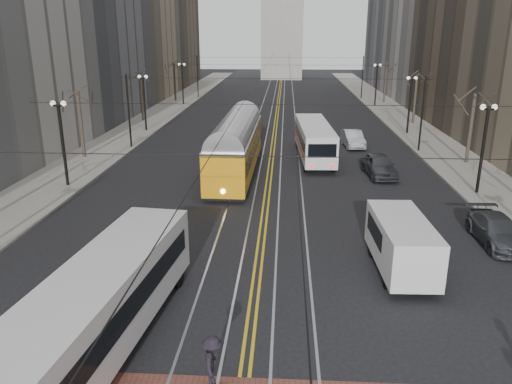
# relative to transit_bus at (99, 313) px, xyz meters

# --- Properties ---
(ground) EXTENTS (260.00, 260.00, 0.00)m
(ground) POSITION_rel_transit_bus_xyz_m (4.82, 0.00, -1.49)
(ground) COLOR black
(ground) RESTS_ON ground
(sidewalk_left) EXTENTS (5.00, 140.00, 0.15)m
(sidewalk_left) POSITION_rel_transit_bus_xyz_m (-10.18, 45.00, -1.41)
(sidewalk_left) COLOR gray
(sidewalk_left) RESTS_ON ground
(sidewalk_right) EXTENTS (5.00, 140.00, 0.15)m
(sidewalk_right) POSITION_rel_transit_bus_xyz_m (19.82, 45.00, -1.41)
(sidewalk_right) COLOR gray
(sidewalk_right) RESTS_ON ground
(streetcar_rails) EXTENTS (4.80, 130.00, 0.02)m
(streetcar_rails) POSITION_rel_transit_bus_xyz_m (4.82, 45.00, -1.48)
(streetcar_rails) COLOR gray
(streetcar_rails) RESTS_ON ground
(centre_lines) EXTENTS (0.42, 130.00, 0.01)m
(centre_lines) POSITION_rel_transit_bus_xyz_m (4.82, 45.00, -1.48)
(centre_lines) COLOR gold
(centre_lines) RESTS_ON ground
(lamp_posts) EXTENTS (27.60, 57.20, 5.60)m
(lamp_posts) POSITION_rel_transit_bus_xyz_m (4.82, 28.75, 1.31)
(lamp_posts) COLOR black
(lamp_posts) RESTS_ON ground
(street_trees) EXTENTS (31.68, 53.28, 5.60)m
(street_trees) POSITION_rel_transit_bus_xyz_m (4.82, 35.25, 1.31)
(street_trees) COLOR #382D23
(street_trees) RESTS_ON ground
(trolley_wires) EXTENTS (25.96, 120.00, 6.60)m
(trolley_wires) POSITION_rel_transit_bus_xyz_m (4.82, 34.83, 2.29)
(trolley_wires) COLOR black
(trolley_wires) RESTS_ON ground
(transit_bus) EXTENTS (3.71, 12.08, 2.97)m
(transit_bus) POSITION_rel_transit_bus_xyz_m (0.00, 0.00, 0.00)
(transit_bus) COLOR silver
(transit_bus) RESTS_ON ground
(streetcar) EXTENTS (2.94, 14.67, 3.45)m
(streetcar) POSITION_rel_transit_bus_xyz_m (2.32, 22.21, 0.24)
(streetcar) COLOR orange
(streetcar) RESTS_ON ground
(rear_bus) EXTENTS (2.99, 11.20, 2.89)m
(rear_bus) POSITION_rel_transit_bus_xyz_m (8.34, 27.18, -0.04)
(rear_bus) COLOR white
(rear_bus) RESTS_ON ground
(cargo_van) EXTENTS (2.30, 5.56, 2.43)m
(cargo_van) POSITION_rel_transit_bus_xyz_m (11.10, 6.54, -0.27)
(cargo_van) COLOR white
(cargo_van) RESTS_ON ground
(sedan_grey) EXTENTS (2.33, 4.90, 1.62)m
(sedan_grey) POSITION_rel_transit_bus_xyz_m (12.85, 22.09, -0.68)
(sedan_grey) COLOR #383A3F
(sedan_grey) RESTS_ON ground
(sedan_silver) EXTENTS (1.91, 4.64, 1.49)m
(sedan_silver) POSITION_rel_transit_bus_xyz_m (12.16, 31.80, -0.74)
(sedan_silver) COLOR #B5B7BE
(sedan_silver) RESTS_ON ground
(sedan_parked) EXTENTS (1.98, 4.77, 1.38)m
(sedan_parked) POSITION_rel_transit_bus_xyz_m (16.62, 10.00, -0.80)
(sedan_parked) COLOR #3F4246
(sedan_parked) RESTS_ON ground
(pedestrian_d) EXTENTS (0.76, 1.18, 1.73)m
(pedestrian_d) POSITION_rel_transit_bus_xyz_m (3.92, -1.50, -0.61)
(pedestrian_d) COLOR black
(pedestrian_d) RESTS_ON crosswalk_band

